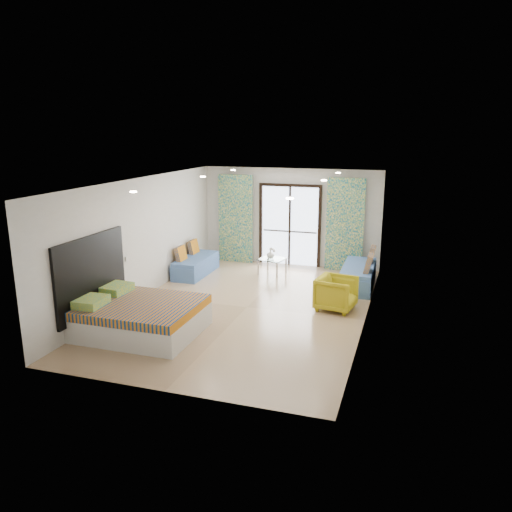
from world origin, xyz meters
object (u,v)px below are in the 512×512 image
(daybed_right, at_px, (359,275))
(coffee_table, at_px, (272,260))
(armchair, at_px, (336,292))
(bed, at_px, (140,317))
(daybed_left, at_px, (195,265))

(daybed_right, bearing_deg, coffee_table, 168.30)
(daybed_right, xyz_separation_m, armchair, (-0.28, -1.75, 0.10))
(bed, bearing_deg, coffee_table, 74.30)
(bed, distance_m, coffee_table, 4.75)
(armchair, bearing_deg, daybed_left, 78.02)
(daybed_left, xyz_separation_m, armchair, (3.96, -1.53, 0.13))
(daybed_left, relative_size, armchair, 2.17)
(coffee_table, relative_size, armchair, 0.94)
(daybed_right, bearing_deg, daybed_left, -177.79)
(coffee_table, height_order, armchair, armchair)
(armchair, bearing_deg, bed, 134.70)
(coffee_table, xyz_separation_m, armchair, (2.03, -2.20, 0.02))
(bed, bearing_deg, armchair, 35.58)
(bed, distance_m, daybed_left, 3.95)
(daybed_right, bearing_deg, armchair, -99.84)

